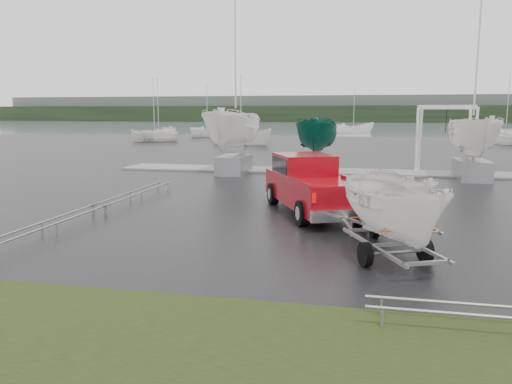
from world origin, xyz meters
name	(u,v)px	position (x,y,z in m)	size (l,w,h in m)	color
ground_plane	(351,214)	(0.00, 0.00, 0.00)	(120.00, 120.00, 0.00)	black
lake	(362,128)	(0.00, 100.00, -0.01)	(300.00, 300.00, 0.00)	gray
grass_verge	(331,356)	(0.00, -11.00, 0.00)	(40.00, 40.00, 0.00)	black
dock	(356,172)	(0.00, 13.00, 0.05)	(30.00, 3.00, 0.12)	gray
treeline	(364,114)	(0.00, 170.00, 3.00)	(300.00, 8.00, 6.00)	black
far_hill	(364,109)	(0.00, 178.00, 5.00)	(300.00, 6.00, 10.00)	#4C5651
pickup_truck	(310,182)	(-1.56, 0.35, 1.09)	(4.52, 6.63, 2.10)	maroon
trailer_hitched	(396,159)	(1.16, -5.74, 2.60)	(2.54, 3.77, 4.78)	gray
trailer_parked	(401,157)	(1.47, -2.86, 2.39)	(2.25, 3.79, 4.37)	gray
boat_hoist	(446,130)	(5.08, 13.00, 2.67)	(3.30, 2.18, 4.12)	silver
keelboat_0	(234,100)	(-7.30, 11.00, 4.42)	(2.78, 3.20, 10.96)	gray
keelboat_1	(318,113)	(-2.25, 11.20, 3.64)	(2.30, 3.20, 7.22)	gray
keelboat_2	(476,111)	(6.27, 11.00, 3.76)	(2.37, 3.20, 10.54)	gray
mast_rack_0	(135,193)	(-9.00, 1.00, 0.35)	(0.56, 6.50, 0.06)	gray
mast_rack_1	(49,223)	(-9.00, -5.00, 0.35)	(0.56, 6.50, 0.06)	gray
moored_boat_0	(159,141)	(-25.75, 42.84, 0.00)	(3.05, 3.11, 11.53)	white
moored_boat_1	(241,144)	(-13.53, 38.02, 0.00)	(3.26, 3.20, 11.74)	white
moored_boat_2	(505,144)	(16.46, 44.71, 0.01)	(2.54, 2.58, 10.87)	white
moored_boat_3	(505,137)	(21.54, 64.59, 0.00)	(3.13, 3.08, 11.51)	white
moored_boat_4	(208,137)	(-22.91, 54.72, 0.00)	(3.64, 3.67, 11.55)	white
moored_boat_5	(353,133)	(-1.49, 72.65, 0.00)	(3.77, 3.72, 11.83)	white
moored_boat_6	(155,142)	(-25.56, 41.06, 0.01)	(2.90, 2.86, 11.01)	white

